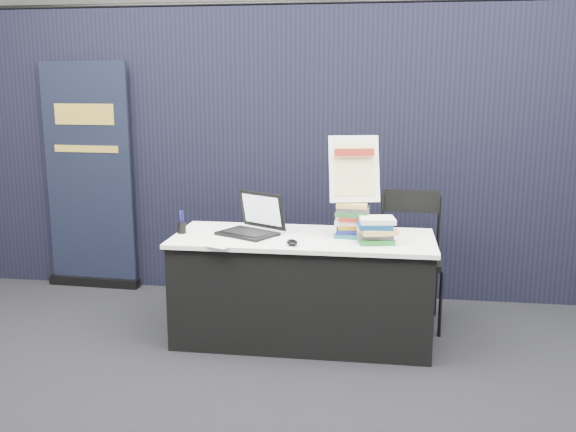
# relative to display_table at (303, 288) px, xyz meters

# --- Properties ---
(floor) EXTENTS (8.00, 8.00, 0.00)m
(floor) POSITION_rel_display_table_xyz_m (0.00, -0.55, -0.38)
(floor) COLOR black
(floor) RESTS_ON ground
(wall_back) EXTENTS (8.00, 0.02, 3.50)m
(wall_back) POSITION_rel_display_table_xyz_m (0.00, 3.45, 1.37)
(wall_back) COLOR #BBB8B0
(wall_back) RESTS_ON floor
(drape_partition) EXTENTS (6.00, 0.08, 2.40)m
(drape_partition) POSITION_rel_display_table_xyz_m (0.00, 1.05, 0.82)
(drape_partition) COLOR black
(drape_partition) RESTS_ON floor
(display_table) EXTENTS (1.80, 0.75, 0.75)m
(display_table) POSITION_rel_display_table_xyz_m (0.00, 0.00, 0.00)
(display_table) COLOR black
(display_table) RESTS_ON floor
(laptop) EXTENTS (0.46, 0.47, 0.29)m
(laptop) POSITION_rel_display_table_xyz_m (-0.39, 0.03, 0.44)
(laptop) COLOR black
(laptop) RESTS_ON display_table
(mouse) EXTENTS (0.10, 0.13, 0.04)m
(mouse) POSITION_rel_display_table_xyz_m (-0.04, -0.25, 0.39)
(mouse) COLOR black
(mouse) RESTS_ON display_table
(brochure_left) EXTENTS (0.26, 0.19, 0.00)m
(brochure_left) POSITION_rel_display_table_xyz_m (-0.74, -0.18, 0.38)
(brochure_left) COLOR white
(brochure_left) RESTS_ON display_table
(brochure_mid) EXTENTS (0.40, 0.35, 0.00)m
(brochure_mid) POSITION_rel_display_table_xyz_m (-0.57, -0.26, 0.38)
(brochure_mid) COLOR white
(brochure_mid) RESTS_ON display_table
(brochure_right) EXTENTS (0.34, 0.29, 0.00)m
(brochure_right) POSITION_rel_display_table_xyz_m (-0.35, -0.11, 0.38)
(brochure_right) COLOR silver
(brochure_right) RESTS_ON display_table
(pen_cup) EXTENTS (0.07, 0.07, 0.08)m
(pen_cup) POSITION_rel_display_table_xyz_m (-0.86, -0.03, 0.41)
(pen_cup) COLOR black
(pen_cup) RESTS_ON display_table
(book_stack_tall) EXTENTS (0.22, 0.18, 0.24)m
(book_stack_tall) POSITION_rel_display_table_xyz_m (0.34, 0.04, 0.49)
(book_stack_tall) COLOR #1A6362
(book_stack_tall) RESTS_ON display_table
(book_stack_short) EXTENTS (0.27, 0.23, 0.17)m
(book_stack_short) POSITION_rel_display_table_xyz_m (0.50, -0.11, 0.46)
(book_stack_short) COLOR #1C6929
(book_stack_short) RESTS_ON display_table
(info_sign) EXTENTS (0.36, 0.21, 0.47)m
(info_sign) POSITION_rel_display_table_xyz_m (0.34, 0.07, 0.84)
(info_sign) COLOR black
(info_sign) RESTS_ON book_stack_tall
(pullup_banner) EXTENTS (0.84, 0.14, 1.97)m
(pullup_banner) POSITION_rel_display_table_xyz_m (-2.00, 0.95, 0.50)
(pullup_banner) COLOR black
(pullup_banner) RESTS_ON floor
(stacking_chair) EXTENTS (0.48, 0.48, 0.99)m
(stacking_chair) POSITION_rel_display_table_xyz_m (0.75, 0.43, 0.18)
(stacking_chair) COLOR black
(stacking_chair) RESTS_ON floor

